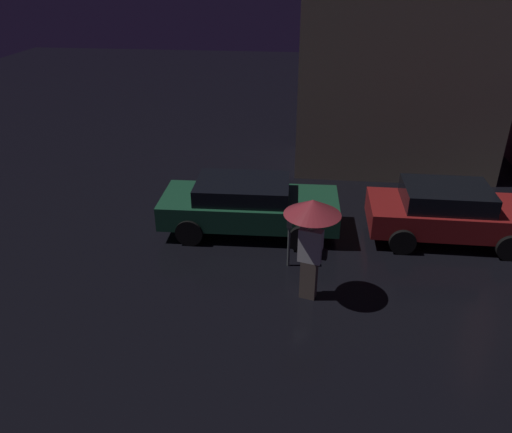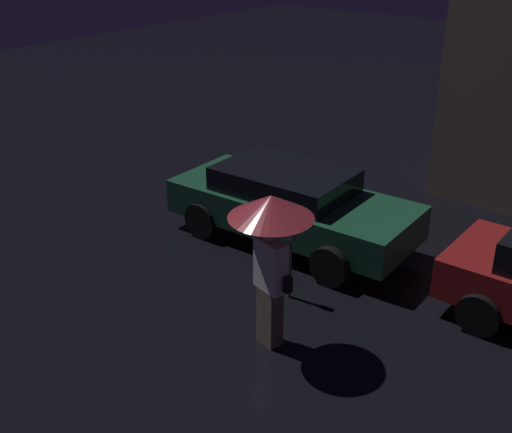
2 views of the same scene
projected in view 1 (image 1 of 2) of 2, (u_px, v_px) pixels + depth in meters
building_facade_left at (401, 61)px, 15.50m from camera, size 6.25×3.00×6.97m
parked_car_green at (248, 204)px, 12.68m from camera, size 4.51×2.03×1.37m
parked_car_red at (448, 212)px, 12.30m from camera, size 3.94×1.96×1.40m
pedestrian_with_umbrella at (312, 222)px, 9.63m from camera, size 1.12×1.12×2.23m
parking_meter at (289, 237)px, 11.14m from camera, size 0.12×0.10×1.22m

